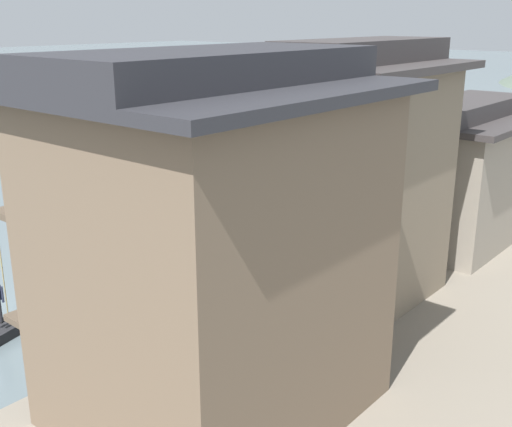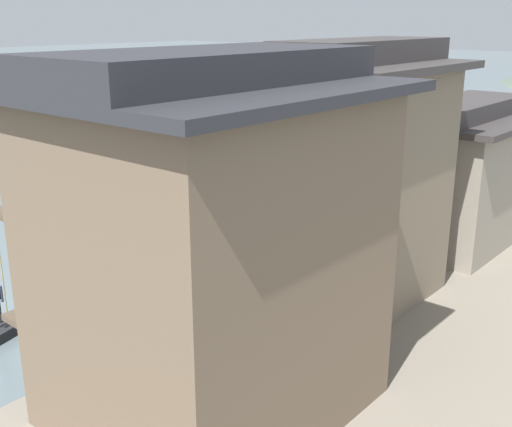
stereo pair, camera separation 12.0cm
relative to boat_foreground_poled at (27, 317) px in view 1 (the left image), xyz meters
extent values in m
cube|color=#232326|center=(0.00, 0.00, -0.03)|extent=(2.20, 4.83, 0.28)
cube|color=#232326|center=(-0.59, 2.14, 0.23)|extent=(0.94, 0.58, 0.25)
cube|color=#232326|center=(-0.43, -0.12, 0.15)|extent=(1.20, 4.11, 0.08)
cube|color=#232326|center=(0.43, 0.12, 0.15)|extent=(1.20, 4.11, 0.08)
cube|color=black|center=(0.38, -1.10, 0.38)|extent=(0.19, 0.24, 0.05)
cylinder|color=#232328|center=(0.40, -1.13, 0.80)|extent=(0.11, 0.11, 0.78)
cylinder|color=#2D334C|center=(0.48, -1.03, 1.38)|extent=(0.08, 0.08, 0.56)
cylinder|color=tan|center=(0.54, -0.95, 1.90)|extent=(0.04, 0.04, 3.00)
cube|color=brown|center=(4.12, 29.15, -0.04)|extent=(2.15, 5.30, 0.28)
cube|color=brown|center=(4.63, 31.55, 0.22)|extent=(1.04, 0.56, 0.25)
cube|color=brown|center=(3.61, 26.76, 0.22)|extent=(1.04, 0.56, 0.25)
cube|color=brown|center=(3.63, 29.26, 0.14)|extent=(1.05, 4.60, 0.08)
cube|color=brown|center=(4.62, 29.05, 0.14)|extent=(1.05, 4.60, 0.08)
ellipsoid|color=olive|center=(4.12, 29.15, 0.37)|extent=(1.25, 1.55, 0.54)
cube|color=#232326|center=(-4.94, 18.43, -0.04)|extent=(3.92, 2.67, 0.28)
cube|color=#232326|center=(-3.35, 17.66, 0.22)|extent=(0.76, 1.05, 0.25)
cube|color=#232326|center=(-6.52, 19.21, 0.22)|extent=(0.76, 1.05, 0.25)
cube|color=#232326|center=(-4.72, 18.89, 0.14)|extent=(3.03, 1.54, 0.08)
cube|color=#232326|center=(-5.16, 17.98, 0.14)|extent=(3.03, 1.54, 0.08)
ellipsoid|color=brown|center=(-4.94, 18.43, 0.37)|extent=(1.68, 1.50, 0.54)
cube|color=#33281E|center=(4.20, 7.67, -0.08)|extent=(1.09, 5.34, 0.19)
cube|color=#33281E|center=(4.26, 10.18, 0.10)|extent=(0.88, 0.38, 0.17)
cube|color=#33281E|center=(4.14, 5.16, 0.10)|extent=(0.88, 0.38, 0.17)
cube|color=#33281E|center=(3.75, 7.68, 0.05)|extent=(0.19, 4.82, 0.08)
cube|color=#33281E|center=(4.64, 7.66, 0.05)|extent=(0.19, 4.82, 0.08)
cube|color=#75604C|center=(9.63, -0.30, 4.67)|extent=(5.90, 6.89, 7.80)
cube|color=brown|center=(6.33, -0.30, 3.37)|extent=(0.70, 6.89, 0.16)
cube|color=brown|center=(6.33, -0.30, 5.97)|extent=(0.70, 6.89, 0.16)
cube|color=#2D2D33|center=(9.63, -0.30, 8.69)|extent=(6.80, 7.79, 0.24)
cube|color=#2D2D33|center=(9.63, -0.30, 9.16)|extent=(3.54, 7.79, 0.70)
cube|color=#7F705B|center=(8.75, 7.52, 4.67)|extent=(4.14, 5.97, 7.80)
cube|color=brown|center=(6.33, 7.52, 3.37)|extent=(0.70, 5.97, 0.16)
cube|color=brown|center=(6.33, 7.52, 5.97)|extent=(0.70, 5.97, 0.16)
cube|color=#3D3838|center=(8.75, 7.52, 8.69)|extent=(5.04, 6.87, 0.24)
cube|color=#3D3838|center=(8.75, 7.52, 9.16)|extent=(2.49, 6.87, 0.70)
cube|color=gray|center=(8.92, 15.36, 3.37)|extent=(4.49, 6.62, 5.20)
cube|color=gray|center=(6.33, 15.36, 3.37)|extent=(0.70, 6.62, 0.16)
cube|color=#3D3838|center=(8.92, 15.36, 6.09)|extent=(5.39, 7.52, 0.24)
cube|color=#3D3838|center=(8.92, 15.36, 6.56)|extent=(2.70, 7.52, 0.70)
camera|label=1|loc=(19.23, -10.14, 10.15)|focal=44.14mm
camera|label=2|loc=(19.32, -10.06, 10.15)|focal=44.14mm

